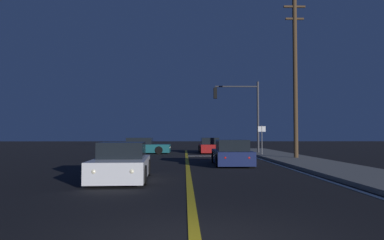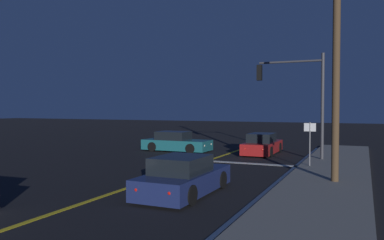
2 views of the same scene
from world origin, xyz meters
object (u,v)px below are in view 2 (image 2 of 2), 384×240
Objects in this scene: traffic_signal_near_right at (298,90)px; street_sign_corner at (310,137)px; car_following_oncoming_navy at (184,178)px; utility_pole_right at (336,43)px; car_lead_oncoming_teal at (176,143)px; car_distant_tail_red at (262,145)px.

traffic_signal_near_right is 2.62× the size of street_sign_corner.
traffic_signal_near_right is 3.84m from street_sign_corner.
car_following_oncoming_navy is 0.42× the size of utility_pole_right.
car_lead_oncoming_teal is at bearing -9.33° from traffic_signal_near_right.
car_distant_tail_red is at bearing -40.07° from traffic_signal_near_right.
car_lead_oncoming_teal is 9.10m from traffic_signal_near_right.
car_distant_tail_red is 0.77× the size of traffic_signal_near_right.
street_sign_corner is (3.24, 7.52, 0.96)m from car_following_oncoming_navy.
utility_pole_right is (4.64, 3.83, 4.86)m from car_following_oncoming_navy.
car_distant_tail_red is 11.08m from utility_pole_right.
car_distant_tail_red is (5.79, 0.78, -0.00)m from car_lead_oncoming_teal.
car_following_oncoming_navy is at bearing 28.38° from car_lead_oncoming_teal.
traffic_signal_near_right is at bearing 109.63° from street_sign_corner.
car_lead_oncoming_teal is 5.84m from car_distant_tail_red.
utility_pole_right is (2.40, -6.48, 1.49)m from traffic_signal_near_right.
car_distant_tail_red is at bearing 125.67° from street_sign_corner.
car_following_oncoming_navy is at bearing -88.85° from car_distant_tail_red.
traffic_signal_near_right is (2.24, 10.32, 3.38)m from car_following_oncoming_navy.
street_sign_corner reaches higher than car_following_oncoming_navy.
utility_pole_right is at bearing 110.30° from traffic_signal_near_right.
car_distant_tail_red is 4.75m from traffic_signal_near_right.
car_distant_tail_red and car_following_oncoming_navy have the same top height.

